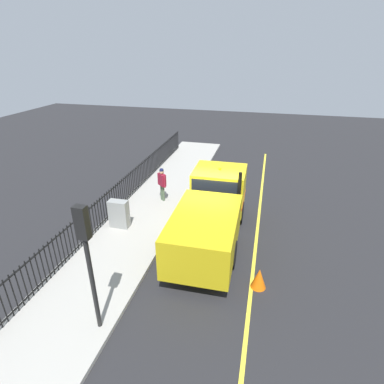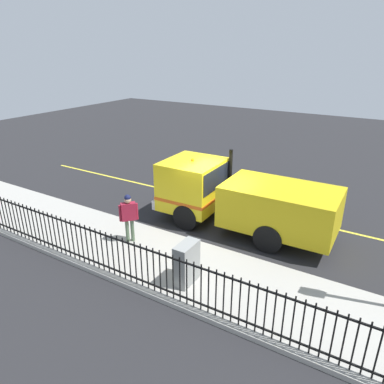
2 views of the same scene
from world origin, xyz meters
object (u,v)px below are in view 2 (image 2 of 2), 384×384
at_px(work_truck, 233,195).
at_px(worker_standing, 129,213).
at_px(utility_cabinet, 187,263).
at_px(traffic_cone, 317,214).

distance_m(work_truck, worker_standing, 3.77).
relative_size(work_truck, utility_cabinet, 5.41).
distance_m(utility_cabinet, traffic_cone, 6.27).
distance_m(work_truck, traffic_cone, 3.40).
bearing_deg(traffic_cone, work_truck, -52.11).
bearing_deg(utility_cabinet, traffic_cone, 160.03).
bearing_deg(work_truck, worker_standing, 140.25).
xyz_separation_m(worker_standing, utility_cabinet, (0.94, 2.81, -0.43)).
relative_size(utility_cabinet, traffic_cone, 1.70).
bearing_deg(worker_standing, traffic_cone, -3.84).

